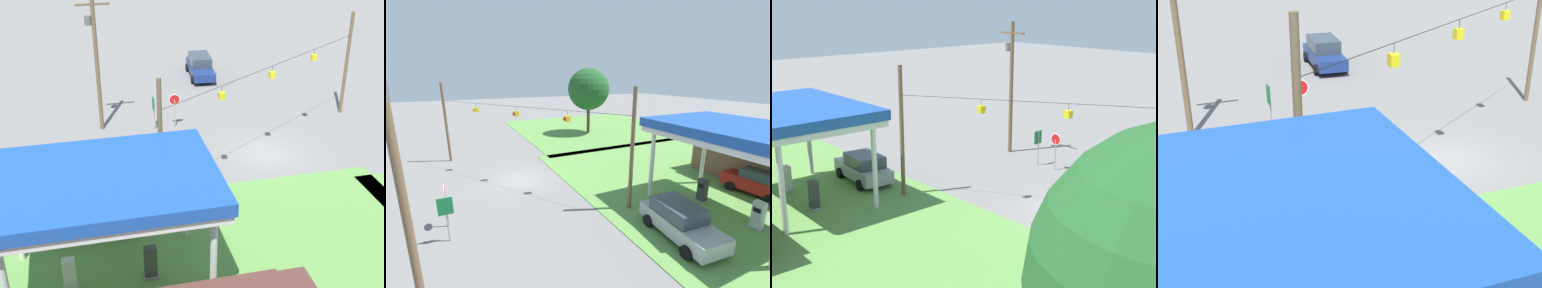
# 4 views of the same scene
# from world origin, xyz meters

# --- Properties ---
(ground_plane) EXTENTS (160.00, 160.00, 0.00)m
(ground_plane) POSITION_xyz_m (0.00, 0.00, 0.00)
(ground_plane) COLOR slate
(gas_station_canopy) EXTENTS (9.20, 6.49, 5.51)m
(gas_station_canopy) POSITION_xyz_m (10.86, 9.87, 4.99)
(gas_station_canopy) COLOR silver
(gas_station_canopy) RESTS_ON ground
(car_at_pumps_front) EXTENTS (4.80, 2.43, 1.81)m
(car_at_pumps_front) POSITION_xyz_m (11.24, 5.51, 0.93)
(car_at_pumps_front) COLOR #9E9EA3
(car_at_pumps_front) RESTS_ON ground
(car_on_crossroad) EXTENTS (2.40, 5.25, 1.87)m
(car_on_crossroad) POSITION_xyz_m (0.65, -15.08, 0.96)
(car_on_crossroad) COLOR navy
(car_on_crossroad) RESTS_ON ground
(stop_sign_roadside) EXTENTS (0.80, 0.08, 2.50)m
(stop_sign_roadside) POSITION_xyz_m (4.93, -5.24, 1.81)
(stop_sign_roadside) COLOR #99999E
(stop_sign_roadside) RESTS_ON ground
(route_sign) EXTENTS (0.10, 0.70, 2.40)m
(route_sign) POSITION_xyz_m (6.41, -5.21, 1.71)
(route_sign) COLOR gray
(route_sign) RESTS_ON ground
(utility_pole_main) EXTENTS (2.20, 0.44, 9.48)m
(utility_pole_main) POSITION_xyz_m (10.00, -6.17, 5.31)
(utility_pole_main) COLOR brown
(utility_pole_main) RESTS_ON ground
(signal_span_gantry) EXTENTS (15.64, 10.24, 7.54)m
(signal_span_gantry) POSITION_xyz_m (0.00, -0.01, 4.07)
(signal_span_gantry) COLOR brown
(signal_span_gantry) RESTS_ON ground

